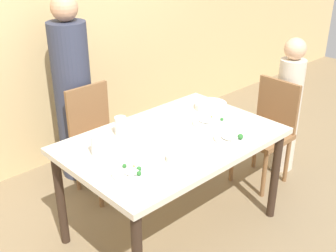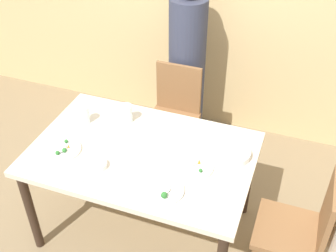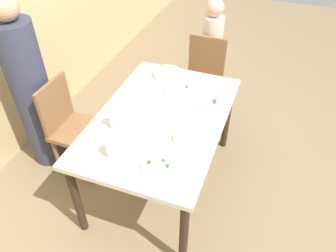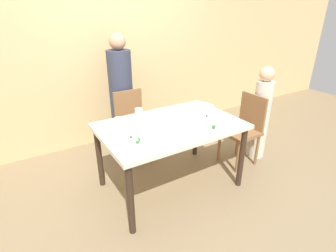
{
  "view_description": "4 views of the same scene",
  "coord_description": "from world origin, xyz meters",
  "px_view_note": "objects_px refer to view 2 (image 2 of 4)",
  "views": [
    {
      "loc": [
        -1.72,
        -1.79,
        2.02
      ],
      "look_at": [
        -0.08,
        -0.03,
        0.87
      ],
      "focal_mm": 45.0,
      "sensor_mm": 36.0,
      "label": 1
    },
    {
      "loc": [
        0.86,
        -1.86,
        2.52
      ],
      "look_at": [
        0.14,
        0.09,
        0.92
      ],
      "focal_mm": 45.0,
      "sensor_mm": 36.0,
      "label": 2
    },
    {
      "loc": [
        -1.78,
        -0.72,
        2.3
      ],
      "look_at": [
        -0.11,
        -0.1,
        0.77
      ],
      "focal_mm": 35.0,
      "sensor_mm": 36.0,
      "label": 3
    },
    {
      "loc": [
        -1.31,
        -2.06,
        1.83
      ],
      "look_at": [
        -0.07,
        -0.07,
        0.77
      ],
      "focal_mm": 28.0,
      "sensor_mm": 36.0,
      "label": 4
    }
  ],
  "objects_px": {
    "chair_child_spot": "(300,229)",
    "bowl_curry": "(232,153)",
    "chair_adult_spot": "(174,114)",
    "glass_water_tall": "(84,115)",
    "plate_rice_adult": "(62,149)",
    "person_adult": "(187,69)"
  },
  "relations": [
    {
      "from": "plate_rice_adult",
      "to": "glass_water_tall",
      "type": "xyz_separation_m",
      "value": [
        -0.01,
        0.32,
        0.05
      ]
    },
    {
      "from": "chair_child_spot",
      "to": "glass_water_tall",
      "type": "relative_size",
      "value": 6.93
    },
    {
      "from": "chair_child_spot",
      "to": "glass_water_tall",
      "type": "height_order",
      "value": "chair_child_spot"
    },
    {
      "from": "person_adult",
      "to": "glass_water_tall",
      "type": "xyz_separation_m",
      "value": [
        -0.43,
        -0.98,
        0.08
      ]
    },
    {
      "from": "glass_water_tall",
      "to": "plate_rice_adult",
      "type": "bearing_deg",
      "value": -87.53
    },
    {
      "from": "chair_adult_spot",
      "to": "glass_water_tall",
      "type": "bearing_deg",
      "value": -123.35
    },
    {
      "from": "chair_adult_spot",
      "to": "person_adult",
      "type": "height_order",
      "value": "person_adult"
    },
    {
      "from": "person_adult",
      "to": "plate_rice_adult",
      "type": "distance_m",
      "value": 1.37
    },
    {
      "from": "bowl_curry",
      "to": "chair_adult_spot",
      "type": "bearing_deg",
      "value": 133.38
    },
    {
      "from": "person_adult",
      "to": "plate_rice_adult",
      "type": "xyz_separation_m",
      "value": [
        -0.42,
        -1.3,
        0.03
      ]
    },
    {
      "from": "person_adult",
      "to": "plate_rice_adult",
      "type": "relative_size",
      "value": 6.69
    },
    {
      "from": "bowl_curry",
      "to": "plate_rice_adult",
      "type": "height_order",
      "value": "same"
    },
    {
      "from": "person_adult",
      "to": "bowl_curry",
      "type": "bearing_deg",
      "value": -57.84
    },
    {
      "from": "chair_child_spot",
      "to": "plate_rice_adult",
      "type": "distance_m",
      "value": 1.56
    },
    {
      "from": "chair_adult_spot",
      "to": "chair_child_spot",
      "type": "distance_m",
      "value": 1.4
    },
    {
      "from": "chair_adult_spot",
      "to": "person_adult",
      "type": "bearing_deg",
      "value": 90.0
    },
    {
      "from": "chair_child_spot",
      "to": "bowl_curry",
      "type": "relative_size",
      "value": 3.67
    },
    {
      "from": "bowl_curry",
      "to": "person_adult",
      "type": "bearing_deg",
      "value": 122.16
    },
    {
      "from": "person_adult",
      "to": "plate_rice_adult",
      "type": "bearing_deg",
      "value": -107.69
    },
    {
      "from": "person_adult",
      "to": "bowl_curry",
      "type": "height_order",
      "value": "person_adult"
    },
    {
      "from": "bowl_curry",
      "to": "glass_water_tall",
      "type": "xyz_separation_m",
      "value": [
        -1.05,
        -0.0,
        0.04
      ]
    },
    {
      "from": "person_adult",
      "to": "chair_child_spot",
      "type": "bearing_deg",
      "value": -46.64
    }
  ]
}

